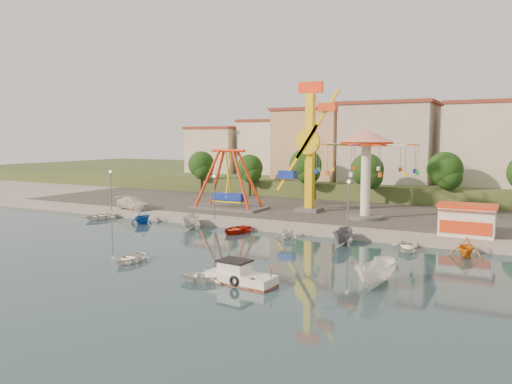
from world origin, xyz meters
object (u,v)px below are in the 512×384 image
Objects in this scene: kamikaze_tower at (311,150)px; skiff at (376,273)px; wave_swinger at (366,154)px; rowboat_a at (130,258)px; cabin_motorboat at (240,277)px; pirate_ship_ride at (229,181)px; van at (134,203)px.

skiff is (15.22, -26.37, -7.62)m from kamikaze_tower.
wave_swinger is at bearing -15.35° from kamikaze_tower.
cabin_motorboat is at bearing -9.71° from rowboat_a.
rowboat_a is at bearing -179.52° from cabin_motorboat.
cabin_motorboat is 1.09× the size of skiff.
cabin_motorboat is at bearing -57.68° from pirate_ship_ride.
pirate_ship_ride reaches higher than van.
pirate_ship_ride is 18.93m from wave_swinger.
wave_swinger reaches higher than skiff.
skiff is at bearing 29.67° from cabin_motorboat.
rowboat_a is (-4.18, -29.03, -8.17)m from kamikaze_tower.
van is (-29.50, -6.52, -6.77)m from wave_swinger.
rowboat_a is (6.70, -26.72, -4.03)m from pirate_ship_ride.
kamikaze_tower is 1.42× the size of wave_swinger.
rowboat_a is at bearing -125.80° from van.
wave_swinger is at bearing 62.17° from rowboat_a.
kamikaze_tower is 3.49× the size of skiff.
rowboat_a is (-10.87, 1.07, -0.10)m from cabin_motorboat.
van is at bearing -150.07° from pirate_ship_ride.
pirate_ship_ride is 11.87m from kamikaze_tower.
pirate_ship_ride is 13.00m from van.
cabin_motorboat is 35.73m from van.
skiff is at bearing -42.67° from pirate_ship_ride.
pirate_ship_ride reaches higher than rowboat_a.
wave_swinger is 29.06m from cabin_motorboat.
cabin_motorboat is 10.93m from rowboat_a.
wave_swinger is 2.26× the size of cabin_motorboat.
skiff reaches higher than cabin_motorboat.
kamikaze_tower is 3.22× the size of cabin_motorboat.
pirate_ship_ride is 2.86× the size of rowboat_a.
cabin_motorboat is 0.91× the size of van.
kamikaze_tower is 31.87m from cabin_motorboat.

